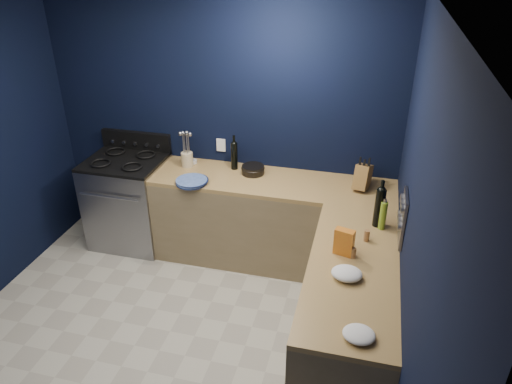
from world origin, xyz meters
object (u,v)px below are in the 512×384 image
(utensil_crock, at_px, (187,159))
(knife_block, at_px, (363,177))
(crouton_bag, at_px, (344,242))
(plate_stack, at_px, (192,181))
(gas_range, at_px, (130,202))

(utensil_crock, bearing_deg, knife_block, -1.68)
(utensil_crock, height_order, crouton_bag, crouton_bag)
(knife_block, height_order, crouton_bag, knife_block)
(plate_stack, bearing_deg, utensil_crock, 116.90)
(knife_block, xyz_separation_m, crouton_bag, (-0.07, -1.08, -0.01))
(gas_range, xyz_separation_m, knife_block, (2.35, 0.07, 0.55))
(gas_range, relative_size, crouton_bag, 4.52)
(gas_range, distance_m, crouton_bag, 2.55)
(knife_block, distance_m, crouton_bag, 1.08)
(gas_range, xyz_separation_m, utensil_crock, (0.63, 0.13, 0.51))
(gas_range, height_order, crouton_bag, crouton_bag)
(gas_range, bearing_deg, plate_stack, -15.21)
(knife_block, bearing_deg, utensil_crock, -168.62)
(utensil_crock, bearing_deg, plate_stack, -63.10)
(utensil_crock, distance_m, knife_block, 1.72)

